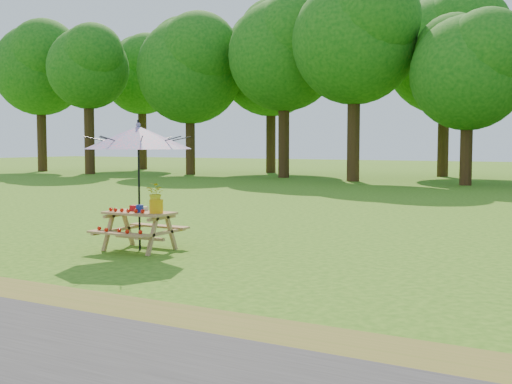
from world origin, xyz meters
The scene contains 7 objects.
ground centered at (0.00, 0.00, 0.00)m, with size 120.00×120.00×0.00m, color #2F6212.
treeline centered at (0.00, 22.00, 8.00)m, with size 60.00×12.00×16.00m, color #0E5310, non-canonical shape.
picnic_table centered at (1.26, 0.50, 0.33)m, with size 1.20×1.32×0.67m.
patio_umbrella centered at (1.26, 0.50, 1.95)m, with size 1.87×1.87×2.25m.
produce_bins centered at (1.20, 0.55, 0.72)m, with size 0.36×0.40×0.13m.
tomatoes_row centered at (1.11, 0.32, 0.71)m, with size 0.77×0.13×0.07m, color red, non-canonical shape.
flower_bucket centered at (1.65, 0.46, 0.95)m, with size 0.34×0.30×0.52m.
Camera 1 is at (8.41, -8.10, 1.85)m, focal length 45.00 mm.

